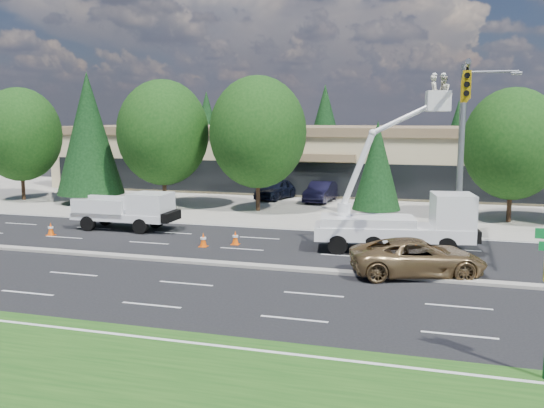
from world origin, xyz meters
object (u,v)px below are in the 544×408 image
(minivan, at_px, (418,257))
(bucket_truck, at_px, (407,215))
(signal_mast, at_px, (463,123))
(utility_pickup, at_px, (130,214))

(minivan, bearing_deg, bucket_truck, -8.63)
(bucket_truck, bearing_deg, minivan, -90.36)
(signal_mast, distance_m, minivan, 8.50)
(utility_pickup, height_order, bucket_truck, bucket_truck)
(signal_mast, distance_m, utility_pickup, 18.57)
(utility_pickup, height_order, minivan, utility_pickup)
(bucket_truck, bearing_deg, signal_mast, 30.74)
(bucket_truck, bearing_deg, utility_pickup, 164.97)
(minivan, bearing_deg, utility_pickup, 52.24)
(utility_pickup, xyz_separation_m, minivan, (16.20, -5.61, -0.14))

